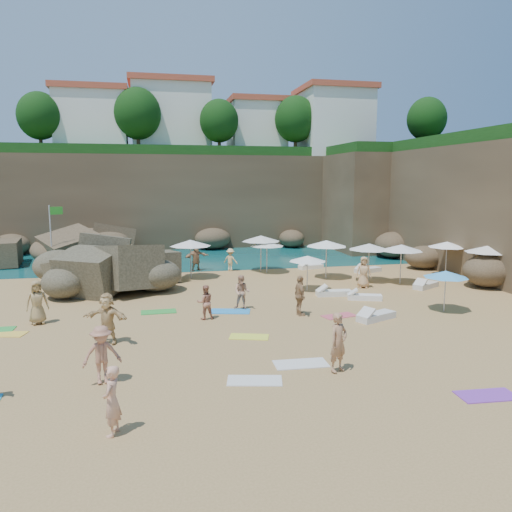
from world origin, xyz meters
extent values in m
plane|color=tan|center=(0.00, 0.00, 0.00)|extent=(120.00, 120.00, 0.00)
plane|color=#0C4751|center=(0.00, 30.00, 0.00)|extent=(120.00, 120.00, 0.00)
cube|color=brown|center=(2.00, 25.00, 4.00)|extent=(44.00, 8.00, 8.00)
cube|color=brown|center=(19.00, 8.00, 4.00)|extent=(8.00, 30.00, 8.00)
cube|color=brown|center=(17.00, 20.00, 4.00)|extent=(10.00, 12.00, 8.00)
cube|color=white|center=(-8.00, 26.00, 10.75)|extent=(6.00, 5.00, 5.50)
cube|color=#B2472D|center=(-8.00, 26.00, 13.75)|extent=(6.48, 5.40, 0.50)
cube|color=white|center=(-1.00, 27.00, 11.25)|extent=(7.00, 6.00, 6.50)
cube|color=#B2472D|center=(-1.00, 27.00, 14.75)|extent=(7.56, 6.48, 0.50)
cube|color=white|center=(7.00, 26.00, 10.50)|extent=(5.00, 5.00, 5.00)
cube|color=#B2472D|center=(7.00, 26.00, 13.25)|extent=(5.40, 5.40, 0.50)
cube|color=white|center=(14.00, 24.00, 11.00)|extent=(6.00, 6.00, 6.00)
cube|color=#B2472D|center=(14.00, 24.00, 14.25)|extent=(6.48, 6.48, 0.50)
sphere|color=#11380F|center=(-12.00, 24.00, 11.20)|extent=(3.60, 3.60, 3.60)
sphere|color=#11380F|center=(-4.00, 24.00, 11.60)|extent=(4.05, 4.05, 4.05)
sphere|color=#11380F|center=(3.00, 23.00, 11.04)|extent=(3.42, 3.42, 3.42)
sphere|color=#11380F|center=(10.00, 23.00, 11.36)|extent=(3.78, 3.78, 3.78)
sphere|color=#11380F|center=(19.00, 16.00, 10.80)|extent=(3.15, 3.15, 3.15)
cylinder|color=white|center=(-16.50, 30.00, 3.00)|extent=(0.10, 0.10, 6.00)
cylinder|color=white|center=(-15.00, 30.00, 3.00)|extent=(0.10, 0.10, 6.00)
cylinder|color=silver|center=(-9.45, 11.81, 2.15)|extent=(0.09, 0.09, 4.31)
cube|color=green|center=(-9.03, 11.81, 3.96)|extent=(0.71, 0.34, 0.48)
cylinder|color=silver|center=(7.00, 6.20, 1.09)|extent=(0.06, 0.06, 2.18)
cone|color=white|center=(7.00, 6.20, 2.13)|extent=(2.45, 2.45, 0.37)
cylinder|color=silver|center=(3.93, 8.69, 0.97)|extent=(0.06, 0.06, 1.94)
cone|color=silver|center=(3.93, 8.69, 1.89)|extent=(2.18, 2.18, 0.33)
cylinder|color=silver|center=(3.68, 9.32, 1.10)|extent=(0.06, 0.06, 2.21)
cone|color=silver|center=(3.68, 9.32, 2.15)|extent=(2.48, 2.48, 0.38)
cylinder|color=silver|center=(14.47, 5.32, 1.01)|extent=(0.06, 0.06, 2.02)
cone|color=white|center=(14.47, 5.32, 1.97)|extent=(2.27, 2.27, 0.35)
cylinder|color=silver|center=(-0.94, 7.96, 1.10)|extent=(0.06, 0.06, 2.20)
cone|color=white|center=(-0.94, 7.96, 2.15)|extent=(2.47, 2.47, 0.38)
cylinder|color=silver|center=(4.85, 3.21, 0.89)|extent=(0.05, 0.05, 1.78)
cone|color=white|center=(4.85, 3.21, 1.74)|extent=(2.00, 2.00, 0.30)
cylinder|color=silver|center=(10.60, 3.80, 1.07)|extent=(0.06, 0.06, 2.14)
cone|color=silver|center=(10.60, 3.80, 2.08)|extent=(2.40, 2.40, 0.36)
cylinder|color=silver|center=(9.05, 4.69, 1.06)|extent=(0.06, 0.06, 2.12)
cone|color=silver|center=(9.05, 4.69, 2.07)|extent=(2.38, 2.38, 0.36)
cylinder|color=silver|center=(9.55, -2.20, 0.88)|extent=(0.05, 0.05, 1.75)
cone|color=#44A8E9|center=(9.55, -2.20, 1.71)|extent=(1.97, 1.97, 0.30)
cylinder|color=silver|center=(14.94, 2.25, 1.07)|extent=(0.06, 0.06, 2.14)
cone|color=white|center=(14.94, 2.25, 2.09)|extent=(2.40, 2.40, 0.37)
cube|color=white|center=(7.19, 9.59, 0.13)|extent=(1.79, 1.01, 0.26)
cube|color=silver|center=(10.35, 7.55, 0.14)|extent=(1.94, 1.18, 0.29)
cube|color=silver|center=(11.44, 2.46, 0.14)|extent=(1.85, 1.43, 0.28)
cube|color=silver|center=(5.82, 1.77, 0.14)|extent=(1.85, 0.77, 0.28)
cube|color=white|center=(6.99, 0.63, 0.13)|extent=(1.76, 1.06, 0.26)
cube|color=silver|center=(5.95, -2.83, 0.14)|extent=(1.95, 1.32, 0.29)
cube|color=green|center=(-3.04, 0.40, 0.01)|extent=(1.57, 0.80, 0.03)
cube|color=yellow|center=(-8.84, -1.71, 0.01)|extent=(1.61, 1.07, 0.03)
cube|color=silver|center=(1.29, -7.12, 0.02)|extent=(1.75, 0.93, 0.03)
cube|color=purple|center=(5.56, -10.48, 0.01)|extent=(1.66, 0.91, 0.03)
cube|color=#298FDF|center=(0.12, -0.21, 0.02)|extent=(1.93, 1.29, 0.03)
cube|color=#CE5061|center=(4.63, -1.95, 0.01)|extent=(1.62, 1.09, 0.03)
cube|color=#E8F340|center=(0.22, -4.01, 0.01)|extent=(1.61, 1.13, 0.03)
cube|color=silver|center=(-0.45, -8.13, 0.01)|extent=(1.74, 1.14, 0.03)
imported|color=#B07158|center=(-1.11, -1.20, 0.74)|extent=(0.77, 0.62, 1.48)
imported|color=#EAC785|center=(1.80, 9.93, 0.74)|extent=(1.00, 0.87, 1.47)
imported|color=#A77E53|center=(2.99, -1.47, 0.89)|extent=(0.48, 1.06, 1.77)
imported|color=tan|center=(8.11, 3.27, 0.87)|extent=(0.95, 0.71, 1.73)
imported|color=tan|center=(-0.39, 10.48, 0.92)|extent=(1.75, 1.10, 1.83)
imported|color=#DE9E7E|center=(-4.31, -10.49, 0.83)|extent=(0.55, 0.69, 1.66)
imported|color=#AF7257|center=(-4.79, -7.40, 0.23)|extent=(1.45, 1.90, 0.45)
imported|color=#9E804F|center=(-7.91, -0.48, 0.24)|extent=(1.40, 1.97, 0.48)
imported|color=tan|center=(-4.92, -3.66, 0.24)|extent=(2.33, 2.39, 0.49)
imported|color=#AA7855|center=(2.21, -7.97, 0.22)|extent=(1.44, 1.93, 0.44)
imported|color=tan|center=(0.70, 0.04, 0.29)|extent=(1.26, 1.72, 0.59)
camera|label=1|loc=(-3.35, -21.77, 5.84)|focal=35.00mm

